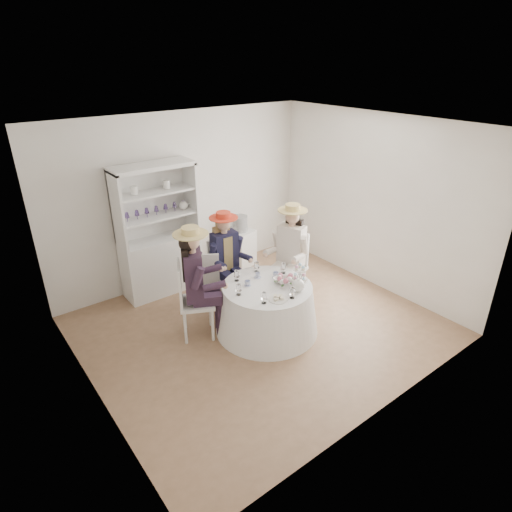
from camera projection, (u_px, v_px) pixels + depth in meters
ground at (260, 326)px, 5.97m from camera, size 4.50×4.50×0.00m
ceiling at (261, 127)px, 4.81m from camera, size 4.50×4.50×0.00m
wall_back at (184, 199)px, 6.82m from camera, size 4.50×0.00×4.50m
wall_front at (394, 304)px, 3.96m from camera, size 4.50×0.00×4.50m
wall_left at (79, 292)px, 4.15m from camera, size 0.00×4.50×4.50m
wall_right at (375, 203)px, 6.63m from camera, size 0.00×4.50×4.50m
tea_table at (267, 308)px, 5.76m from camera, size 1.39×1.39×0.69m
hutch at (160, 248)px, 6.60m from camera, size 1.32×0.74×2.04m
side_table at (240, 248)px, 7.59m from camera, size 0.51×0.51×0.65m
hatbox at (240, 224)px, 7.39m from camera, size 0.31×0.31×0.27m
guest_left at (196, 277)px, 5.43m from camera, size 0.66×0.60×1.56m
guest_mid at (225, 254)px, 6.20m from camera, size 0.53×0.55×1.45m
guest_right at (290, 248)px, 6.31m from camera, size 0.63×0.57×1.52m
spare_chair at (207, 278)px, 6.20m from camera, size 0.52×0.52×0.93m
teacup_a at (248, 283)px, 5.61m from camera, size 0.10×0.10×0.06m
teacup_b at (258, 275)px, 5.81m from camera, size 0.07×0.07×0.06m
teacup_c at (276, 275)px, 5.82m from camera, size 0.11×0.11×0.07m
flower_bowl at (281, 281)px, 5.69m from camera, size 0.25×0.25×0.05m
flower_arrangement at (285, 279)px, 5.60m from camera, size 0.19×0.19×0.07m
table_teapot at (298, 285)px, 5.47m from camera, size 0.24×0.17×0.18m
sandwich_plate at (278, 299)px, 5.30m from camera, size 0.24×0.24×0.05m
cupcake_stand at (300, 275)px, 5.72m from camera, size 0.24×0.24×0.22m
stemware_set at (267, 281)px, 5.58m from camera, size 0.91×0.92×0.15m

